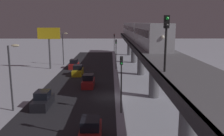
% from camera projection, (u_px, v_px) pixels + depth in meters
% --- Properties ---
extents(ground_plane, '(240.00, 240.00, 0.00)m').
position_uv_depth(ground_plane, '(111.00, 97.00, 32.40)').
color(ground_plane, silver).
extents(avenue_asphalt, '(11.00, 99.53, 0.01)m').
position_uv_depth(avenue_asphalt, '(74.00, 97.00, 32.37)').
color(avenue_asphalt, '#28282D').
rests_on(avenue_asphalt, ground_plane).
extents(elevated_railway, '(5.00, 99.53, 6.48)m').
position_uv_depth(elevated_railway, '(154.00, 57.00, 31.39)').
color(elevated_railway, slate).
rests_on(elevated_railway, ground_plane).
extents(subway_train, '(2.94, 55.47, 3.40)m').
position_uv_depth(subway_train, '(136.00, 30.00, 53.98)').
color(subway_train, '#B7BABF').
rests_on(subway_train, elevated_railway).
extents(rail_signal, '(0.36, 0.41, 4.00)m').
position_uv_depth(rail_signal, '(166.00, 34.00, 16.73)').
color(rail_signal, black).
rests_on(rail_signal, elevated_railway).
extents(sedan_black, '(1.80, 4.41, 1.97)m').
position_uv_depth(sedan_black, '(43.00, 100.00, 28.53)').
color(sedan_black, black).
rests_on(sedan_black, ground_plane).
extents(sedan_red_2, '(1.80, 4.23, 1.97)m').
position_uv_depth(sedan_red_2, '(74.00, 65.00, 52.80)').
color(sedan_red_2, '#A51E1E').
rests_on(sedan_red_2, ground_plane).
extents(sedan_yellow, '(1.80, 4.21, 1.97)m').
position_uv_depth(sedan_yellow, '(78.00, 71.00, 45.90)').
color(sedan_yellow, gold).
rests_on(sedan_yellow, ground_plane).
extents(sedan_red_3, '(1.80, 4.11, 1.97)m').
position_uv_depth(sedan_red_3, '(90.00, 132.00, 20.39)').
color(sedan_red_3, '#A51E1E').
rests_on(sedan_red_3, ground_plane).
extents(sedan_red_4, '(1.80, 4.15, 1.97)m').
position_uv_depth(sedan_red_4, '(88.00, 82.00, 37.61)').
color(sedan_red_4, '#A51E1E').
rests_on(sedan_red_4, ground_plane).
extents(traffic_light_near, '(0.32, 0.44, 6.40)m').
position_uv_depth(traffic_light_near, '(121.00, 76.00, 25.97)').
color(traffic_light_near, '#2D2D2D').
rests_on(traffic_light_near, ground_plane).
extents(traffic_light_mid, '(0.32, 0.44, 6.40)m').
position_uv_depth(traffic_light_mid, '(116.00, 50.00, 51.32)').
color(traffic_light_mid, '#2D2D2D').
rests_on(traffic_light_mid, ground_plane).
extents(traffic_light_far, '(0.32, 0.44, 6.40)m').
position_uv_depth(traffic_light_far, '(114.00, 41.00, 76.67)').
color(traffic_light_far, '#2D2D2D').
rests_on(traffic_light_far, ground_plane).
extents(commercial_billboard, '(4.80, 0.36, 8.90)m').
position_uv_depth(commercial_billboard, '(49.00, 37.00, 51.00)').
color(commercial_billboard, '#4C4C51').
rests_on(commercial_billboard, ground_plane).
extents(street_lamp_near, '(1.35, 0.44, 7.65)m').
position_uv_depth(street_lamp_near, '(12.00, 70.00, 26.52)').
color(street_lamp_near, '#38383D').
rests_on(street_lamp_near, ground_plane).
extents(street_lamp_far, '(1.35, 0.44, 7.65)m').
position_uv_depth(street_lamp_far, '(64.00, 45.00, 55.99)').
color(street_lamp_far, '#38383D').
rests_on(street_lamp_far, ground_plane).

